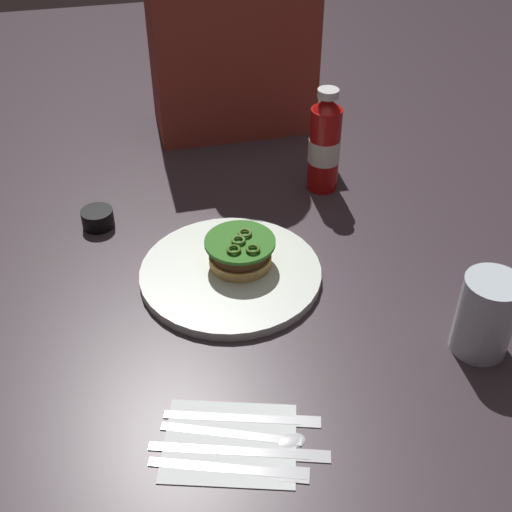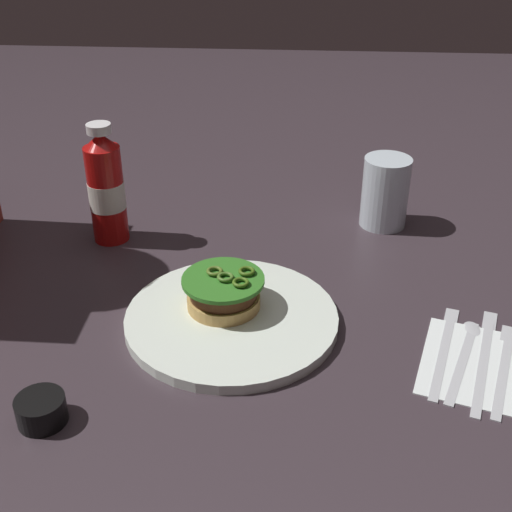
# 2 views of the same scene
# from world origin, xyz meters

# --- Properties ---
(ground_plane) EXTENTS (3.00, 3.00, 0.00)m
(ground_plane) POSITION_xyz_m (0.00, 0.00, 0.00)
(ground_plane) COLOR #392E34
(dinner_plate) EXTENTS (0.29, 0.29, 0.02)m
(dinner_plate) POSITION_xyz_m (-0.08, 0.05, 0.01)
(dinner_plate) COLOR white
(dinner_plate) RESTS_ON ground_plane
(burger_sandwich) EXTENTS (0.11, 0.11, 0.05)m
(burger_sandwich) POSITION_xyz_m (-0.06, 0.06, 0.04)
(burger_sandwich) COLOR tan
(burger_sandwich) RESTS_ON dinner_plate
(ketchup_bottle) EXTENTS (0.06, 0.06, 0.20)m
(ketchup_bottle) POSITION_xyz_m (0.15, 0.28, 0.09)
(ketchup_bottle) COLOR #B4110F
(ketchup_bottle) RESTS_ON ground_plane
(water_glass) EXTENTS (0.08, 0.08, 0.12)m
(water_glass) POSITION_xyz_m (0.24, -0.18, 0.06)
(water_glass) COLOR silver
(water_glass) RESTS_ON ground_plane
(condiment_cup) EXTENTS (0.06, 0.06, 0.03)m
(condiment_cup) POSITION_xyz_m (-0.28, 0.25, 0.02)
(condiment_cup) COLOR black
(condiment_cup) RESTS_ON ground_plane
(napkin) EXTENTS (0.19, 0.17, 0.00)m
(napkin) POSITION_xyz_m (-0.14, -0.26, 0.00)
(napkin) COLOR white
(napkin) RESTS_ON ground_plane
(fork_utensil) EXTENTS (0.19, 0.08, 0.00)m
(fork_utensil) POSITION_xyz_m (-0.13, -0.31, 0.00)
(fork_utensil) COLOR silver
(fork_utensil) RESTS_ON napkin
(butter_knife) EXTENTS (0.22, 0.08, 0.00)m
(butter_knife) POSITION_xyz_m (-0.12, -0.28, 0.00)
(butter_knife) COLOR silver
(butter_knife) RESTS_ON napkin
(spoon_utensil) EXTENTS (0.17, 0.08, 0.00)m
(spoon_utensil) POSITION_xyz_m (-0.11, -0.26, 0.00)
(spoon_utensil) COLOR silver
(spoon_utensil) RESTS_ON napkin
(steak_knife) EXTENTS (0.20, 0.07, 0.00)m
(steak_knife) POSITION_xyz_m (-0.11, -0.23, 0.00)
(steak_knife) COLOR silver
(steak_knife) RESTS_ON napkin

